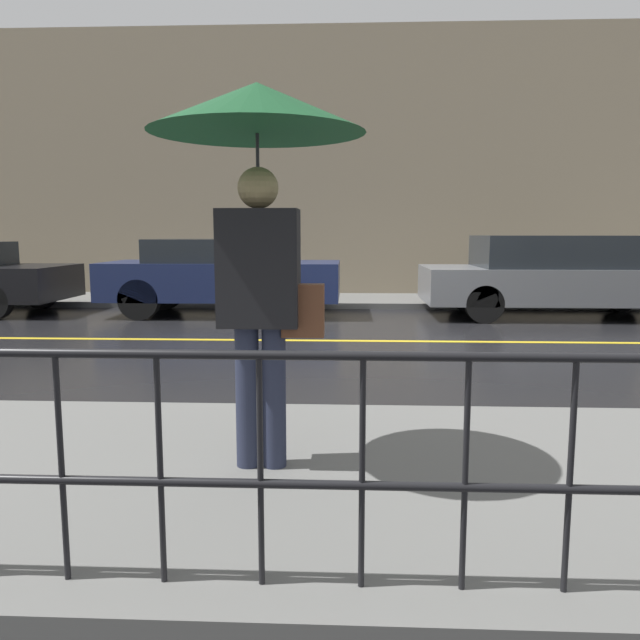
# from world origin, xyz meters

# --- Properties ---
(ground_plane) EXTENTS (80.00, 80.00, 0.00)m
(ground_plane) POSITION_xyz_m (0.00, 0.00, 0.00)
(ground_plane) COLOR black
(sidewalk_near) EXTENTS (28.00, 2.83, 0.11)m
(sidewalk_near) POSITION_xyz_m (0.00, -5.06, 0.06)
(sidewalk_near) COLOR #60605E
(sidewalk_near) RESTS_ON ground_plane
(sidewalk_far) EXTENTS (28.00, 2.13, 0.11)m
(sidewalk_far) POSITION_xyz_m (0.00, 4.71, 0.06)
(sidewalk_far) COLOR #60605E
(sidewalk_far) RESTS_ON ground_plane
(lane_marking) EXTENTS (25.20, 0.12, 0.01)m
(lane_marking) POSITION_xyz_m (0.00, 0.00, 0.00)
(lane_marking) COLOR gold
(lane_marking) RESTS_ON ground_plane
(building_storefront) EXTENTS (28.00, 0.30, 6.00)m
(building_storefront) POSITION_xyz_m (0.00, 5.92, 3.00)
(building_storefront) COLOR gray
(building_storefront) RESTS_ON ground_plane
(railing_foreground) EXTENTS (12.00, 0.04, 0.93)m
(railing_foreground) POSITION_xyz_m (0.00, -6.23, 0.70)
(railing_foreground) COLOR black
(railing_foreground) RESTS_ON sidewalk_near
(pedestrian) EXTENTS (1.20, 1.20, 2.17)m
(pedestrian) POSITION_xyz_m (-1.33, -4.98, 1.89)
(pedestrian) COLOR #23283D
(pedestrian) RESTS_ON sidewalk_near
(car_navy) EXTENTS (4.20, 1.73, 1.37)m
(car_navy) POSITION_xyz_m (-3.13, 2.71, 0.73)
(car_navy) COLOR #19234C
(car_navy) RESTS_ON ground_plane
(car_grey) EXTENTS (4.72, 1.91, 1.44)m
(car_grey) POSITION_xyz_m (2.83, 2.71, 0.73)
(car_grey) COLOR slate
(car_grey) RESTS_ON ground_plane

